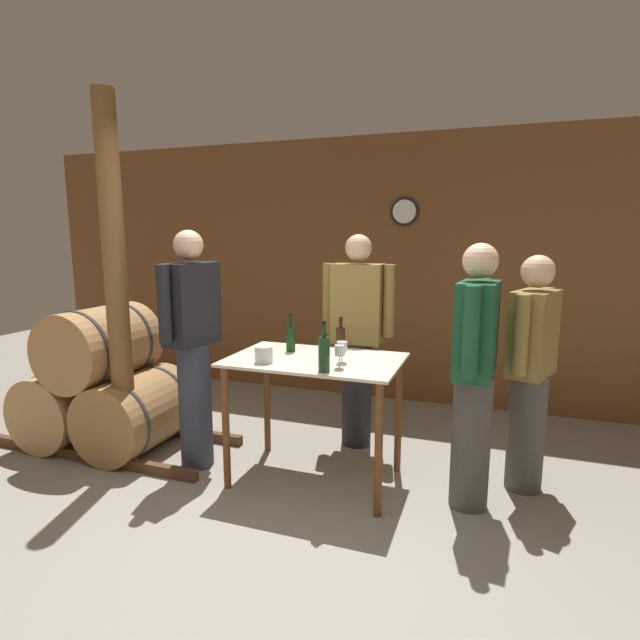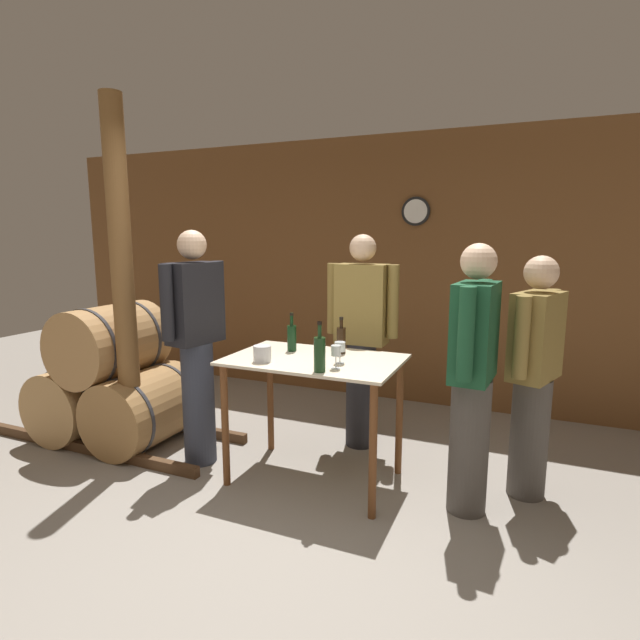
{
  "view_description": "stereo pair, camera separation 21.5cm",
  "coord_description": "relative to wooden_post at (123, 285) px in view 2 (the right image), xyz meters",
  "views": [
    {
      "loc": [
        1.02,
        -2.24,
        1.72
      ],
      "look_at": [
        -0.13,
        0.98,
        1.13
      ],
      "focal_mm": 28.0,
      "sensor_mm": 36.0,
      "label": 1
    },
    {
      "loc": [
        1.22,
        -2.16,
        1.72
      ],
      "look_at": [
        -0.13,
        0.98,
        1.13
      ],
      "focal_mm": 28.0,
      "sensor_mm": 36.0,
      "label": 2
    }
  ],
  "objects": [
    {
      "name": "wine_bottle_center",
      "position": [
        1.61,
        -0.07,
        -0.35
      ],
      "size": [
        0.07,
        0.07,
        0.31
      ],
      "color": "#193819",
      "rests_on": "tasting_table"
    },
    {
      "name": "wine_bottle_far_left",
      "position": [
        1.21,
        0.37,
        -0.36
      ],
      "size": [
        0.07,
        0.07,
        0.28
      ],
      "color": "black",
      "rests_on": "tasting_table"
    },
    {
      "name": "person_visitor_near_door",
      "position": [
        1.55,
        0.92,
        -0.44
      ],
      "size": [
        0.59,
        0.24,
        1.72
      ],
      "color": "#232328",
      "rests_on": "ground_plane"
    },
    {
      "name": "wine_glass_near_left",
      "position": [
        1.65,
        0.17,
        -0.36
      ],
      "size": [
        0.07,
        0.07,
        0.14
      ],
      "color": "silver",
      "rests_on": "tasting_table"
    },
    {
      "name": "wine_bottle_left",
      "position": [
        1.56,
        0.44,
        -0.36
      ],
      "size": [
        0.06,
        0.06,
        0.26
      ],
      "color": "black",
      "rests_on": "tasting_table"
    },
    {
      "name": "ground_plane",
      "position": [
        1.57,
        -0.65,
        -1.35
      ],
      "size": [
        14.0,
        14.0,
        0.0
      ],
      "primitive_type": "plane",
      "color": "gray"
    },
    {
      "name": "tasting_table",
      "position": [
        1.44,
        0.23,
        -0.62
      ],
      "size": [
        1.17,
        0.76,
        0.88
      ],
      "color": "beige",
      "rests_on": "ground_plane"
    },
    {
      "name": "person_visitor_bearded",
      "position": [
        2.83,
        0.59,
        -0.51
      ],
      "size": [
        0.34,
        0.56,
        1.59
      ],
      "color": "#4C4742",
      "rests_on": "ground_plane"
    },
    {
      "name": "barrel_rack",
      "position": [
        -0.41,
        0.23,
        -0.87
      ],
      "size": [
        2.16,
        0.81,
        1.16
      ],
      "color": "#4C331E",
      "rests_on": "ground_plane"
    },
    {
      "name": "person_visitor_with_scarf",
      "position": [
        2.49,
        0.23,
        -0.47
      ],
      "size": [
        0.25,
        0.59,
        1.67
      ],
      "color": "#4C4742",
      "rests_on": "ground_plane"
    },
    {
      "name": "person_host",
      "position": [
        0.53,
        0.14,
        -0.42
      ],
      "size": [
        0.29,
        0.58,
        1.75
      ],
      "color": "#333847",
      "rests_on": "ground_plane"
    },
    {
      "name": "wooden_post",
      "position": [
        0.0,
        0.0,
        0.0
      ],
      "size": [
        0.16,
        0.16,
        2.7
      ],
      "color": "brown",
      "rests_on": "ground_plane"
    },
    {
      "name": "back_wall",
      "position": [
        1.57,
        2.19,
        0.0
      ],
      "size": [
        8.4,
        0.08,
        2.7
      ],
      "color": "brown",
      "rests_on": "ground_plane"
    },
    {
      "name": "wine_glass_near_center",
      "position": [
        1.68,
        0.04,
        -0.36
      ],
      "size": [
        0.06,
        0.06,
        0.15
      ],
      "color": "silver",
      "rests_on": "tasting_table"
    },
    {
      "name": "ice_bucket",
      "position": [
        1.16,
        0.01,
        -0.41
      ],
      "size": [
        0.12,
        0.12,
        0.11
      ],
      "color": "silver",
      "rests_on": "tasting_table"
    }
  ]
}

